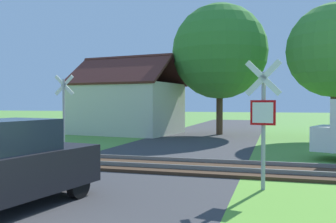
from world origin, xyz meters
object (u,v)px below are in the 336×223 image
stop_sign_near (263,117)px  parked_car (2,165)px  house (127,106)px  tree_center (220,52)px  crossing_sign_far (64,108)px  tree_right (334,50)px

stop_sign_near → parked_car: 5.85m
stop_sign_near → house: bearing=-46.7°
tree_center → parked_car: size_ratio=2.04×
crossing_sign_far → house: house is taller
stop_sign_near → tree_right: bearing=-94.1°
crossing_sign_far → tree_center: 12.39m
house → crossing_sign_far: bearing=-74.8°
house → tree_right: size_ratio=0.98×
tree_center → parked_car: 19.28m
house → parked_car: size_ratio=1.79×
parked_car → crossing_sign_far: bearing=124.2°
stop_sign_near → crossing_sign_far: 9.60m
tree_center → parked_car: tree_center is taller
crossing_sign_far → tree_right: size_ratio=0.42×
tree_right → house: bearing=177.2°
tree_right → tree_center: 6.97m
tree_center → stop_sign_near: bearing=-78.1°
crossing_sign_far → parked_car: size_ratio=0.78×
parked_car → house: bearing=114.9°
parked_car → tree_center: bearing=95.5°
stop_sign_near → parked_car: bearing=43.6°
tree_right → parked_car: size_ratio=1.83×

